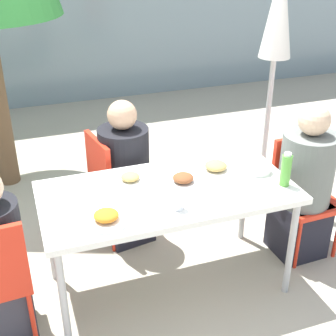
{
  "coord_description": "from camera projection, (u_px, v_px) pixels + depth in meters",
  "views": [
    {
      "loc": [
        -0.82,
        -2.34,
        2.19
      ],
      "look_at": [
        0.0,
        0.0,
        0.9
      ],
      "focal_mm": 50.0,
      "sensor_mm": 36.0,
      "label": 1
    }
  ],
  "objects": [
    {
      "name": "plate_2",
      "position": [
        183.0,
        180.0,
        2.92
      ],
      "size": [
        0.24,
        0.24,
        0.07
      ],
      "color": "white",
      "rests_on": "dining_table"
    },
    {
      "name": "drinking_cup",
      "position": [
        178.0,
        201.0,
        2.65
      ],
      "size": [
        0.07,
        0.07,
        0.11
      ],
      "color": "white",
      "rests_on": "dining_table"
    },
    {
      "name": "plate_1",
      "position": [
        216.0,
        168.0,
        3.06
      ],
      "size": [
        0.26,
        0.26,
        0.07
      ],
      "color": "white",
      "rests_on": "dining_table"
    },
    {
      "name": "person_right",
      "position": [
        304.0,
        188.0,
        3.3
      ],
      "size": [
        0.38,
        0.38,
        1.16
      ],
      "rotation": [
        0.0,
        0.0,
        -3.1
      ],
      "color": "black",
      "rests_on": "ground"
    },
    {
      "name": "person_far",
      "position": [
        125.0,
        178.0,
        3.46
      ],
      "size": [
        0.38,
        0.38,
        1.13
      ],
      "rotation": [
        0.0,
        0.0,
        -1.39
      ],
      "color": "black",
      "rests_on": "ground"
    },
    {
      "name": "chair_right",
      "position": [
        302.0,
        187.0,
        3.4
      ],
      "size": [
        0.42,
        0.42,
        0.86
      ],
      "rotation": [
        0.0,
        0.0,
        -3.1
      ],
      "color": "red",
      "rests_on": "ground"
    },
    {
      "name": "ground_plane",
      "position": [
        168.0,
        284.0,
        3.21
      ],
      "size": [
        24.0,
        24.0,
        0.0
      ],
      "primitive_type": "plane",
      "color": "#B2A893"
    },
    {
      "name": "bottle",
      "position": [
        286.0,
        170.0,
        2.87
      ],
      "size": [
        0.06,
        0.06,
        0.22
      ],
      "color": "#51A338",
      "rests_on": "dining_table"
    },
    {
      "name": "dining_table",
      "position": [
        168.0,
        198.0,
        2.89
      ],
      "size": [
        1.56,
        0.77,
        0.75
      ],
      "color": "white",
      "rests_on": "ground"
    },
    {
      "name": "plate_0",
      "position": [
        106.0,
        218.0,
        2.54
      ],
      "size": [
        0.25,
        0.25,
        0.07
      ],
      "color": "white",
      "rests_on": "dining_table"
    },
    {
      "name": "closed_umbrella",
      "position": [
        276.0,
        35.0,
        3.65
      ],
      "size": [
        0.36,
        0.36,
        2.02
      ],
      "color": "#333333",
      "rests_on": "ground"
    },
    {
      "name": "salad_bowl",
      "position": [
        258.0,
        168.0,
        3.06
      ],
      "size": [
        0.17,
        0.17,
        0.06
      ],
      "color": "white",
      "rests_on": "dining_table"
    },
    {
      "name": "plate_3",
      "position": [
        130.0,
        179.0,
        2.94
      ],
      "size": [
        0.21,
        0.21,
        0.06
      ],
      "color": "white",
      "rests_on": "dining_table"
    },
    {
      "name": "chair_far",
      "position": [
        113.0,
        181.0,
        3.48
      ],
      "size": [
        0.47,
        0.47,
        0.86
      ],
      "rotation": [
        0.0,
        0.0,
        -1.39
      ],
      "color": "red",
      "rests_on": "ground"
    }
  ]
}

